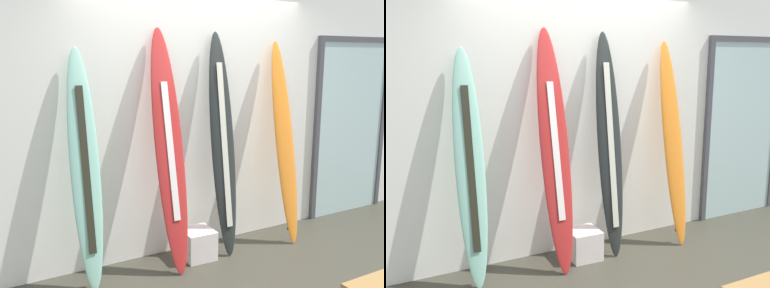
{
  "view_description": "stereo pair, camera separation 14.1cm",
  "coord_description": "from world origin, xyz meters",
  "views": [
    {
      "loc": [
        -2.09,
        -2.5,
        1.92
      ],
      "look_at": [
        -0.19,
        0.95,
        1.13
      ],
      "focal_mm": 40.63,
      "sensor_mm": 36.0,
      "label": 1
    },
    {
      "loc": [
        -1.96,
        -2.57,
        1.92
      ],
      "look_at": [
        -0.19,
        0.95,
        1.13
      ],
      "focal_mm": 40.63,
      "sensor_mm": 36.0,
      "label": 2
    }
  ],
  "objects": [
    {
      "name": "glass_door",
      "position": [
        2.17,
        1.18,
        1.11
      ],
      "size": [
        1.19,
        0.06,
        2.16
      ],
      "color": "silver",
      "rests_on": "ground"
    },
    {
      "name": "surfboard_sunset",
      "position": [
        0.9,
        0.92,
        1.03
      ],
      "size": [
        0.24,
        0.48,
        2.1
      ],
      "color": "orange",
      "rests_on": "ground"
    },
    {
      "name": "surfboard_seafoam",
      "position": [
        -1.19,
        0.96,
        0.99
      ],
      "size": [
        0.26,
        0.4,
        2.01
      ],
      "color": "#89C6AF",
      "rests_on": "ground"
    },
    {
      "name": "surfboard_crimson",
      "position": [
        -0.43,
        0.92,
        1.08
      ],
      "size": [
        0.28,
        0.52,
        2.19
      ],
      "color": "#AE2524",
      "rests_on": "ground"
    },
    {
      "name": "surfboard_charcoal",
      "position": [
        0.16,
        0.96,
        1.08
      ],
      "size": [
        0.27,
        0.41,
        2.17
      ],
      "color": "#212524",
      "rests_on": "ground"
    },
    {
      "name": "display_block_left",
      "position": [
        -0.14,
        0.92,
        0.14
      ],
      "size": [
        0.3,
        0.3,
        0.28
      ],
      "color": "silver",
      "rests_on": "ground"
    },
    {
      "name": "wall_back",
      "position": [
        0.0,
        1.3,
        1.4
      ],
      "size": [
        7.2,
        0.2,
        2.8
      ],
      "primitive_type": "cube",
      "color": "white",
      "rests_on": "ground"
    }
  ]
}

